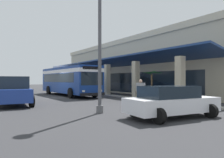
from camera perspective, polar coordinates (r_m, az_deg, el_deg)
ground at (r=25.75m, az=3.50°, el=-4.10°), size 120.00×120.00×0.00m
curb_strip at (r=26.79m, az=-4.88°, el=-3.82°), size 37.50×0.50×0.12m
plaza_building at (r=32.40m, az=10.38°, el=2.89°), size 31.55×16.14×6.98m
transit_bus at (r=24.39m, az=-11.56°, el=0.04°), size 11.27×3.01×3.34m
parked_sedan_white at (r=10.31m, az=15.51°, el=-5.79°), size 2.74×4.56×1.47m
parked_suv_blue at (r=16.20m, az=-24.87°, el=-2.79°), size 4.93×2.44×1.97m
pedestrian at (r=15.40m, az=7.63°, el=-2.96°), size 0.63×0.50×1.78m
potted_palm at (r=20.43m, az=10.55°, el=-2.93°), size 1.69×1.75×2.59m
lot_light_pole at (r=11.48m, az=-3.29°, el=11.89°), size 0.60×0.60×7.77m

